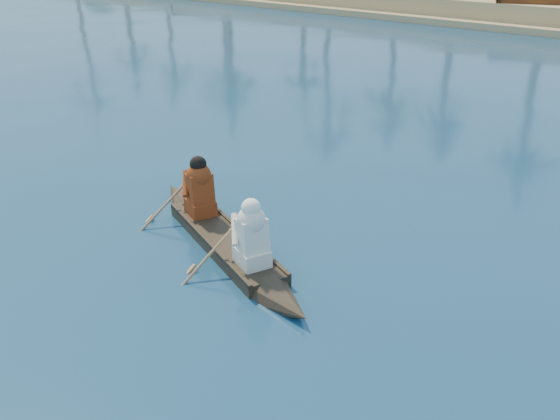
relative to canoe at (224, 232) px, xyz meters
The scene contains 2 objects.
ground 6.33m from the canoe, 140.76° to the left, with size 160.00×160.00×0.00m, color navy.
canoe is the anchor object (origin of this frame).
Camera 1 is at (11.77, -10.97, 5.24)m, focal length 40.00 mm.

